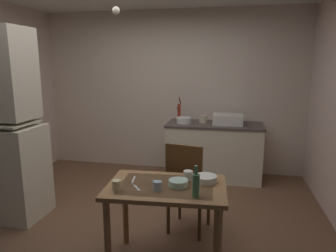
{
  "coord_description": "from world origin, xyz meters",
  "views": [
    {
      "loc": [
        0.99,
        -3.0,
        1.76
      ],
      "look_at": [
        0.34,
        0.12,
        1.11
      ],
      "focal_mm": 32.83,
      "sensor_mm": 36.0,
      "label": 1
    }
  ],
  "objects_px": {
    "glass_bottle": "(196,185)",
    "serving_bowl_wide": "(178,183)",
    "dining_table": "(166,198)",
    "hand_pump": "(179,111)",
    "teacup_mint": "(157,186)",
    "mixing_bowl_counter": "(184,120)",
    "sink_basin": "(228,119)",
    "chair_far_side": "(187,187)"
  },
  "relations": [
    {
      "from": "hand_pump",
      "to": "serving_bowl_wide",
      "type": "relative_size",
      "value": 2.36
    },
    {
      "from": "teacup_mint",
      "to": "glass_bottle",
      "type": "relative_size",
      "value": 0.3
    },
    {
      "from": "mixing_bowl_counter",
      "to": "glass_bottle",
      "type": "height_order",
      "value": "glass_bottle"
    },
    {
      "from": "hand_pump",
      "to": "serving_bowl_wide",
      "type": "height_order",
      "value": "hand_pump"
    },
    {
      "from": "hand_pump",
      "to": "chair_far_side",
      "type": "height_order",
      "value": "hand_pump"
    },
    {
      "from": "dining_table",
      "to": "glass_bottle",
      "type": "xyz_separation_m",
      "value": [
        0.27,
        -0.18,
        0.22
      ]
    },
    {
      "from": "dining_table",
      "to": "teacup_mint",
      "type": "distance_m",
      "value": 0.2
    },
    {
      "from": "hand_pump",
      "to": "serving_bowl_wide",
      "type": "xyz_separation_m",
      "value": [
        0.39,
        -2.28,
        -0.26
      ]
    },
    {
      "from": "serving_bowl_wide",
      "to": "teacup_mint",
      "type": "xyz_separation_m",
      "value": [
        -0.15,
        -0.12,
        0.01
      ]
    },
    {
      "from": "dining_table",
      "to": "chair_far_side",
      "type": "bearing_deg",
      "value": 79.72
    },
    {
      "from": "serving_bowl_wide",
      "to": "hand_pump",
      "type": "bearing_deg",
      "value": 99.7
    },
    {
      "from": "dining_table",
      "to": "hand_pump",
      "type": "bearing_deg",
      "value": 97.15
    },
    {
      "from": "hand_pump",
      "to": "chair_far_side",
      "type": "relative_size",
      "value": 0.4
    },
    {
      "from": "sink_basin",
      "to": "glass_bottle",
      "type": "bearing_deg",
      "value": -94.69
    },
    {
      "from": "sink_basin",
      "to": "chair_far_side",
      "type": "bearing_deg",
      "value": -102.37
    },
    {
      "from": "serving_bowl_wide",
      "to": "glass_bottle",
      "type": "height_order",
      "value": "glass_bottle"
    },
    {
      "from": "mixing_bowl_counter",
      "to": "hand_pump",
      "type": "bearing_deg",
      "value": 134.09
    },
    {
      "from": "mixing_bowl_counter",
      "to": "dining_table",
      "type": "xyz_separation_m",
      "value": [
        0.19,
        -2.19,
        -0.28
      ]
    },
    {
      "from": "mixing_bowl_counter",
      "to": "serving_bowl_wide",
      "type": "xyz_separation_m",
      "value": [
        0.3,
        -2.19,
        -0.13
      ]
    },
    {
      "from": "sink_basin",
      "to": "chair_far_side",
      "type": "relative_size",
      "value": 0.45
    },
    {
      "from": "chair_far_side",
      "to": "serving_bowl_wide",
      "type": "relative_size",
      "value": 5.95
    },
    {
      "from": "teacup_mint",
      "to": "glass_bottle",
      "type": "xyz_separation_m",
      "value": [
        0.32,
        -0.07,
        0.06
      ]
    },
    {
      "from": "dining_table",
      "to": "glass_bottle",
      "type": "bearing_deg",
      "value": -33.62
    },
    {
      "from": "mixing_bowl_counter",
      "to": "teacup_mint",
      "type": "height_order",
      "value": "mixing_bowl_counter"
    },
    {
      "from": "chair_far_side",
      "to": "serving_bowl_wide",
      "type": "distance_m",
      "value": 0.61
    },
    {
      "from": "glass_bottle",
      "to": "serving_bowl_wide",
      "type": "bearing_deg",
      "value": 132.32
    },
    {
      "from": "sink_basin",
      "to": "dining_table",
      "type": "distance_m",
      "value": 2.31
    },
    {
      "from": "hand_pump",
      "to": "teacup_mint",
      "type": "height_order",
      "value": "hand_pump"
    },
    {
      "from": "sink_basin",
      "to": "dining_table",
      "type": "bearing_deg",
      "value": -101.86
    },
    {
      "from": "sink_basin",
      "to": "serving_bowl_wide",
      "type": "xyz_separation_m",
      "value": [
        -0.37,
        -2.24,
        -0.17
      ]
    },
    {
      "from": "dining_table",
      "to": "serving_bowl_wide",
      "type": "distance_m",
      "value": 0.18
    },
    {
      "from": "sink_basin",
      "to": "hand_pump",
      "type": "distance_m",
      "value": 0.77
    },
    {
      "from": "mixing_bowl_counter",
      "to": "dining_table",
      "type": "height_order",
      "value": "mixing_bowl_counter"
    },
    {
      "from": "sink_basin",
      "to": "chair_far_side",
      "type": "height_order",
      "value": "sink_basin"
    },
    {
      "from": "mixing_bowl_counter",
      "to": "dining_table",
      "type": "relative_size",
      "value": 0.22
    },
    {
      "from": "serving_bowl_wide",
      "to": "glass_bottle",
      "type": "relative_size",
      "value": 0.65
    },
    {
      "from": "teacup_mint",
      "to": "dining_table",
      "type": "bearing_deg",
      "value": 66.65
    },
    {
      "from": "hand_pump",
      "to": "serving_bowl_wide",
      "type": "distance_m",
      "value": 2.33
    },
    {
      "from": "hand_pump",
      "to": "mixing_bowl_counter",
      "type": "xyz_separation_m",
      "value": [
        0.09,
        -0.1,
        -0.12
      ]
    },
    {
      "from": "chair_far_side",
      "to": "hand_pump",
      "type": "bearing_deg",
      "value": 102.55
    },
    {
      "from": "chair_far_side",
      "to": "mixing_bowl_counter",
      "type": "bearing_deg",
      "value": 100.17
    },
    {
      "from": "mixing_bowl_counter",
      "to": "serving_bowl_wide",
      "type": "relative_size",
      "value": 1.37
    }
  ]
}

